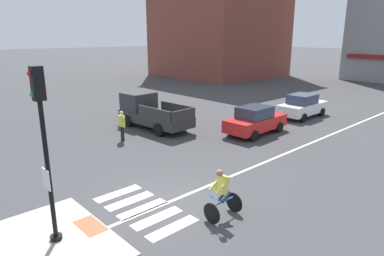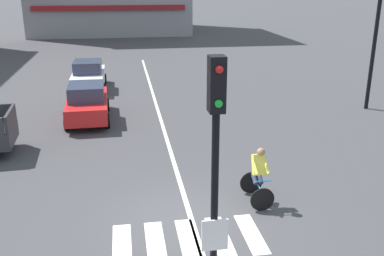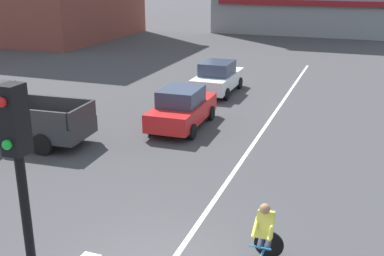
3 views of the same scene
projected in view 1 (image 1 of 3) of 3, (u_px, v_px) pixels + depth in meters
The scene contains 16 objects.
ground_plane at pixel (163, 201), 11.81m from camera, with size 300.00×300.00×0.00m, color #3D3D3F.
traffic_island at pixel (57, 241), 9.35m from camera, with size 4.25×2.70×0.15m, color #A3A099.
tactile_pad_front at pixel (90, 226), 9.98m from camera, with size 1.10×0.60×0.01m, color #DB5B38.
signal_pole at pixel (44, 141), 8.57m from camera, with size 0.44×0.38×4.73m.
crosswalk_stripe_a at pixel (118, 193), 12.36m from camera, with size 0.44×1.80×0.01m, color silver.
crosswalk_stripe_b at pixel (130, 201), 11.80m from camera, with size 0.44×1.80×0.01m, color silver.
crosswalk_stripe_c at pixel (143, 209), 11.25m from camera, with size 0.44×1.80×0.01m, color silver.
crosswalk_stripe_d at pixel (157, 218), 10.69m from camera, with size 0.44×1.80×0.01m, color silver.
crosswalk_stripe_e at pixel (173, 228), 10.14m from camera, with size 0.44×1.80×0.01m, color silver.
lane_centre_line at pixel (312, 143), 18.21m from camera, with size 0.14×28.00×0.01m, color silver.
building_corner_left at pixel (220, 14), 46.89m from camera, with size 15.05×14.89×16.84m.
car_white_westbound_distant at pixel (303, 106), 23.71m from camera, with size 1.85×4.10×1.64m.
car_red_westbound_far at pixel (255, 120), 19.66m from camera, with size 1.93×4.14×1.64m.
pickup_truck_charcoal_cross_left at pixel (150, 112), 21.03m from camera, with size 5.20×2.27×2.08m.
cyclist at pixel (222, 193), 10.47m from camera, with size 0.66×1.09×1.68m.
pedestrian_at_curb_left at pixel (122, 123), 18.31m from camera, with size 0.55×0.24×1.67m.
Camera 1 is at (8.55, -6.54, 5.58)m, focal length 31.60 mm.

